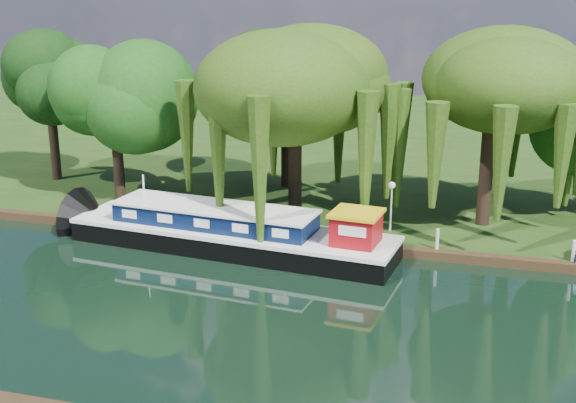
% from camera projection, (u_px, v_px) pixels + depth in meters
% --- Properties ---
extents(ground, '(120.00, 120.00, 0.00)m').
position_uv_depth(ground, '(337.00, 327.00, 27.06)').
color(ground, black).
extents(far_bank, '(120.00, 52.00, 0.45)m').
position_uv_depth(far_bank, '(424.00, 143.00, 58.41)').
color(far_bank, black).
rests_on(far_bank, ground).
extents(dutch_barge, '(16.51, 5.30, 3.42)m').
position_uv_depth(dutch_barge, '(234.00, 233.00, 34.92)').
color(dutch_barge, black).
rests_on(dutch_barge, ground).
extents(red_dinghy, '(3.62, 3.06, 0.64)m').
position_uv_depth(red_dinghy, '(126.00, 237.00, 36.98)').
color(red_dinghy, maroon).
rests_on(red_dinghy, ground).
extents(willow_left, '(8.01, 8.01, 9.60)m').
position_uv_depth(willow_left, '(295.00, 87.00, 36.49)').
color(willow_left, black).
rests_on(willow_left, far_bank).
extents(willow_right, '(7.49, 7.49, 9.13)m').
position_uv_depth(willow_right, '(492.00, 96.00, 35.71)').
color(willow_right, black).
rests_on(willow_right, far_bank).
extents(tree_far_left, '(5.45, 5.45, 8.78)m').
position_uv_depth(tree_far_left, '(114.00, 96.00, 40.22)').
color(tree_far_left, black).
rests_on(tree_far_left, far_bank).
extents(tree_far_back, '(5.05, 5.05, 8.48)m').
position_uv_depth(tree_far_back, '(49.00, 87.00, 44.91)').
color(tree_far_back, black).
rests_on(tree_far_back, far_bank).
extents(tree_far_mid, '(5.30, 5.30, 8.68)m').
position_uv_depth(tree_far_mid, '(286.00, 89.00, 43.29)').
color(tree_far_mid, black).
rests_on(tree_far_mid, far_bank).
extents(lamppost, '(0.36, 0.36, 2.56)m').
position_uv_depth(lamppost, '(391.00, 193.00, 35.95)').
color(lamppost, silver).
rests_on(lamppost, far_bank).
extents(mooring_posts, '(19.16, 0.16, 1.00)m').
position_uv_depth(mooring_posts, '(363.00, 232.00, 34.69)').
color(mooring_posts, silver).
rests_on(mooring_posts, far_bank).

